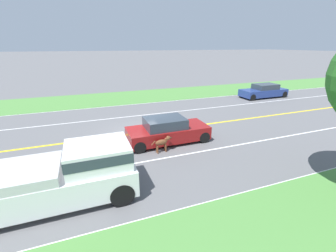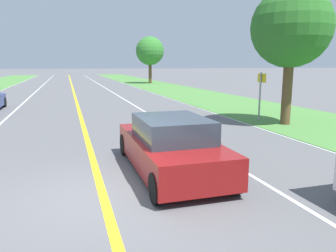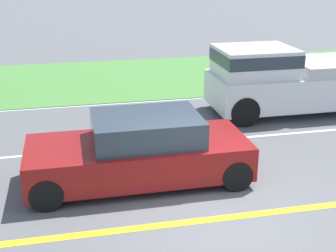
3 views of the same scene
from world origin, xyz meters
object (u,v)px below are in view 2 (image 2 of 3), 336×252
object	(u,v)px
dog	(223,154)
roadside_tree_right_far	(150,51)
roadside_tree_right_near	(291,28)
street_sign	(260,91)
ego_car	(170,146)

from	to	relation	value
dog	roadside_tree_right_far	size ratio (longest dim) A/B	0.17
roadside_tree_right_near	street_sign	world-z (taller)	roadside_tree_right_near
roadside_tree_right_far	dog	bearing A→B (deg)	-101.43
ego_car	street_sign	size ratio (longest dim) A/B	1.94
ego_car	roadside_tree_right_far	xyz separation A→B (m)	(8.64, 36.63, 3.72)
street_sign	ego_car	bearing A→B (deg)	-137.12
roadside_tree_right_far	street_sign	xyz separation A→B (m)	(-2.55, -30.98, -2.94)
roadside_tree_right_far	roadside_tree_right_near	bearing A→B (deg)	-93.47
roadside_tree_right_near	street_sign	size ratio (longest dim) A/B	2.58
ego_car	dog	distance (m)	1.28
roadside_tree_right_near	roadside_tree_right_far	world-z (taller)	roadside_tree_right_far
dog	roadside_tree_right_near	world-z (taller)	roadside_tree_right_near
ego_car	street_sign	world-z (taller)	street_sign
roadside_tree_right_far	street_sign	world-z (taller)	roadside_tree_right_far
ego_car	roadside_tree_right_near	world-z (taller)	roadside_tree_right_near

